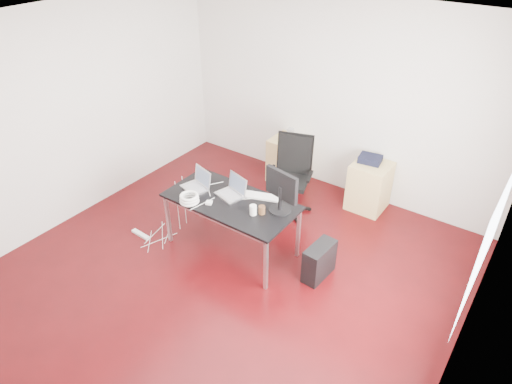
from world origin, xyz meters
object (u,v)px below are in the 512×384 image
Objects in this scene: filing_cabinet_right at (369,186)px; pc_tower at (319,261)px; desk at (231,204)px; office_chair at (292,171)px; filing_cabinet_left at (288,160)px.

pc_tower is at bearing -85.76° from filing_cabinet_right.
desk is 2.14m from filing_cabinet_right.
pc_tower is (1.01, -1.02, -0.39)m from office_chair.
office_chair reaches higher than pc_tower.
pc_tower is (1.47, -1.67, -0.13)m from filing_cabinet_left.
pc_tower is at bearing -48.58° from filing_cabinet_left.
desk is 2.29× the size of filing_cabinet_right.
office_chair is 1.49m from pc_tower.
office_chair is 0.84m from filing_cabinet_left.
filing_cabinet_left is (-0.33, 1.85, -0.33)m from desk.
desk is 1.20m from office_chair.
filing_cabinet_right is at bearing 98.36° from pc_tower.
filing_cabinet_left is at bearing 180.00° from filing_cabinet_right.
filing_cabinet_right is (1.02, 1.85, -0.33)m from desk.
office_chair is 1.13m from filing_cabinet_right.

